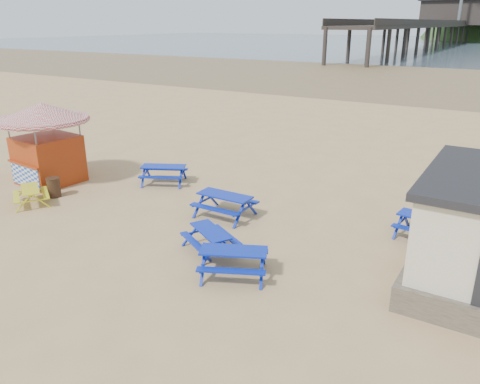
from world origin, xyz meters
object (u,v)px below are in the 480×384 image
Objects in this scene: ice_cream_kiosk at (45,133)px; litter_bin at (54,187)px; picnic_table_blue_a at (164,175)px; picnic_table_blue_b at (225,205)px; picnic_table_yellow at (31,196)px.

ice_cream_kiosk is 5.29× the size of litter_bin.
picnic_table_blue_b is at bearing -48.59° from picnic_table_blue_a.
picnic_table_blue_b is at bearing 10.12° from ice_cream_kiosk.
ice_cream_kiosk is 2.80m from litter_bin.
picnic_table_blue_a is 2.95× the size of litter_bin.
picnic_table_blue_b reaches higher than picnic_table_yellow.
picnic_table_blue_a is at bearing 158.49° from picnic_table_blue_b.
picnic_table_yellow is 3.38m from ice_cream_kiosk.
picnic_table_blue_a is at bearing 34.62° from ice_cream_kiosk.
picnic_table_blue_a is 1.19× the size of picnic_table_yellow.
picnic_table_yellow is (-2.82, -4.76, -0.07)m from picnic_table_blue_a.
picnic_table_blue_b is 9.15m from ice_cream_kiosk.
picnic_table_blue_a is at bearing 91.90° from picnic_table_yellow.
picnic_table_blue_b is at bearing 54.92° from picnic_table_yellow.
ice_cream_kiosk reaches higher than picnic_table_blue_b.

